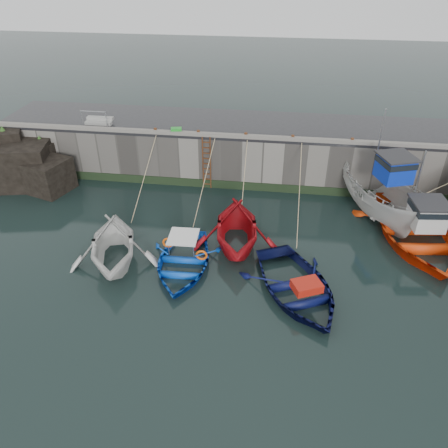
# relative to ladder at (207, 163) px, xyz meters

# --- Properties ---
(ground) EXTENTS (120.00, 120.00, 0.00)m
(ground) POSITION_rel_ladder_xyz_m (2.00, -9.91, -1.59)
(ground) COLOR black
(ground) RESTS_ON ground
(quay_back) EXTENTS (30.00, 5.00, 3.00)m
(quay_back) POSITION_rel_ladder_xyz_m (2.00, 2.59, -0.09)
(quay_back) COLOR slate
(quay_back) RESTS_ON ground
(road_back) EXTENTS (30.00, 5.00, 0.16)m
(road_back) POSITION_rel_ladder_xyz_m (2.00, 2.59, 1.49)
(road_back) COLOR black
(road_back) RESTS_ON quay_back
(kerb_back) EXTENTS (30.00, 0.30, 0.20)m
(kerb_back) POSITION_rel_ladder_xyz_m (2.00, 0.24, 1.67)
(kerb_back) COLOR slate
(kerb_back) RESTS_ON road_back
(algae_back) EXTENTS (30.00, 0.08, 0.50)m
(algae_back) POSITION_rel_ladder_xyz_m (2.00, 0.05, -1.34)
(algae_back) COLOR black
(algae_back) RESTS_ON ground
(rock_outcrop) EXTENTS (5.85, 4.24, 3.41)m
(rock_outcrop) POSITION_rel_ladder_xyz_m (-10.92, -0.80, -0.33)
(rock_outcrop) COLOR black
(rock_outcrop) RESTS_ON ground
(ladder) EXTENTS (0.51, 0.08, 3.20)m
(ladder) POSITION_rel_ladder_xyz_m (0.00, 0.00, 0.00)
(ladder) COLOR #3F1E0F
(ladder) RESTS_ON ground
(boat_near_white) EXTENTS (5.49, 5.94, 2.59)m
(boat_near_white) POSITION_rel_ladder_xyz_m (-2.99, -7.65, -1.59)
(boat_near_white) COLOR silver
(boat_near_white) RESTS_ON ground
(boat_near_white_rope) EXTENTS (0.04, 5.85, 3.10)m
(boat_near_white_rope) POSITION_rel_ladder_xyz_m (-2.99, -2.53, -1.59)
(boat_near_white_rope) COLOR tan
(boat_near_white_rope) RESTS_ON ground
(boat_near_blue) EXTENTS (3.68, 5.02, 1.01)m
(boat_near_blue) POSITION_rel_ladder_xyz_m (0.17, -7.61, -1.59)
(boat_near_blue) COLOR blue
(boat_near_blue) RESTS_ON ground
(boat_near_blue_rope) EXTENTS (0.04, 5.81, 3.10)m
(boat_near_blue_rope) POSITION_rel_ladder_xyz_m (0.17, -2.51, -1.59)
(boat_near_blue_rope) COLOR tan
(boat_near_blue_rope) RESTS_ON ground
(boat_near_blacktrim) EXTENTS (4.95, 5.55, 2.66)m
(boat_near_blacktrim) POSITION_rel_ladder_xyz_m (2.37, -5.58, -1.59)
(boat_near_blacktrim) COLOR #AD0E16
(boat_near_blacktrim) RESTS_ON ground
(boat_near_blacktrim_rope) EXTENTS (0.04, 4.10, 3.10)m
(boat_near_blacktrim_rope) POSITION_rel_ladder_xyz_m (2.37, -1.50, -1.59)
(boat_near_blacktrim_rope) COLOR tan
(boat_near_blacktrim_rope) RESTS_ON ground
(boat_near_navy) EXTENTS (5.91, 6.67, 1.14)m
(boat_near_navy) POSITION_rel_ladder_xyz_m (5.25, -8.69, -1.59)
(boat_near_navy) COLOR #0A0F40
(boat_near_navy) RESTS_ON ground
(boat_near_navy_rope) EXTENTS (0.04, 6.79, 3.10)m
(boat_near_navy_rope) POSITION_rel_ladder_xyz_m (5.25, -3.05, -1.59)
(boat_near_navy_rope) COLOR tan
(boat_near_navy_rope) RESTS_ON ground
(boat_far_white) EXTENTS (4.86, 7.63, 5.76)m
(boat_far_white) POSITION_rel_ladder_xyz_m (9.62, -1.80, -0.44)
(boat_far_white) COLOR silver
(boat_far_white) RESTS_ON ground
(boat_far_orange) EXTENTS (6.04, 7.89, 4.52)m
(boat_far_orange) POSITION_rel_ladder_xyz_m (11.06, -3.94, -1.10)
(boat_far_orange) COLOR #FF410D
(boat_far_orange) RESTS_ON ground
(fish_crate) EXTENTS (0.67, 0.52, 0.33)m
(fish_crate) POSITION_rel_ladder_xyz_m (-1.78, 0.39, 1.73)
(fish_crate) COLOR #1B9624
(fish_crate) RESTS_ON road_back
(railing) EXTENTS (1.60, 1.05, 1.00)m
(railing) POSITION_rel_ladder_xyz_m (-6.75, 1.33, 1.77)
(railing) COLOR #A5A8AD
(railing) RESTS_ON road_back
(bollard_a) EXTENTS (0.18, 0.18, 0.28)m
(bollard_a) POSITION_rel_ladder_xyz_m (-3.00, 0.34, 1.71)
(bollard_a) COLOR #3F1E0F
(bollard_a) RESTS_ON road_back
(bollard_b) EXTENTS (0.18, 0.18, 0.28)m
(bollard_b) POSITION_rel_ladder_xyz_m (-0.50, 0.34, 1.71)
(bollard_b) COLOR #3F1E0F
(bollard_b) RESTS_ON road_back
(bollard_c) EXTENTS (0.18, 0.18, 0.28)m
(bollard_c) POSITION_rel_ladder_xyz_m (2.20, 0.34, 1.71)
(bollard_c) COLOR #3F1E0F
(bollard_c) RESTS_ON road_back
(bollard_d) EXTENTS (0.18, 0.18, 0.28)m
(bollard_d) POSITION_rel_ladder_xyz_m (4.80, 0.34, 1.71)
(bollard_d) COLOR #3F1E0F
(bollard_d) RESTS_ON road_back
(bollard_e) EXTENTS (0.18, 0.18, 0.28)m
(bollard_e) POSITION_rel_ladder_xyz_m (8.00, 0.34, 1.71)
(bollard_e) COLOR #3F1E0F
(bollard_e) RESTS_ON road_back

